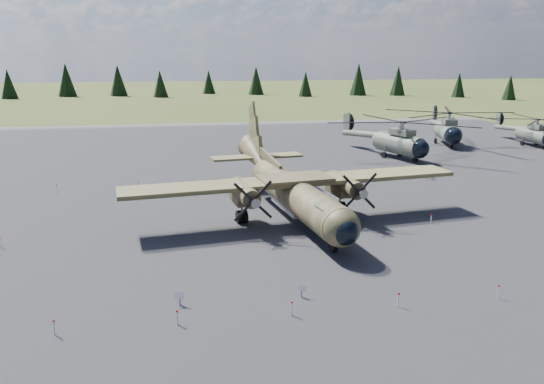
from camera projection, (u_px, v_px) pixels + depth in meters
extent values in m
plane|color=brown|center=(230.00, 235.00, 40.80)|extent=(500.00, 500.00, 0.00)
cube|color=#5C5B60|center=(220.00, 201.00, 50.34)|extent=(120.00, 120.00, 0.04)
cylinder|color=#333C20|center=(296.00, 195.00, 43.65)|extent=(5.03, 17.84, 2.74)
sphere|color=#333C20|center=(341.00, 228.00, 35.50)|extent=(3.02, 3.02, 2.69)
sphere|color=black|center=(344.00, 231.00, 35.02)|extent=(2.22, 2.22, 1.97)
cube|color=black|center=(332.00, 211.00, 36.77)|extent=(2.15, 1.81, 0.54)
cone|color=#333C20|center=(258.00, 158.00, 54.07)|extent=(3.55, 7.03, 4.12)
cube|color=#A4A8AA|center=(292.00, 205.00, 44.84)|extent=(2.61, 6.07, 0.49)
cube|color=#313B1F|center=(294.00, 181.00, 43.82)|extent=(28.60, 7.02, 0.34)
cube|color=#333C20|center=(295.00, 178.00, 43.77)|extent=(6.29, 4.27, 0.34)
cylinder|color=#333C20|center=(244.00, 192.00, 42.42)|extent=(2.12, 5.24, 1.47)
cube|color=#333C20|center=(242.00, 197.00, 43.30)|extent=(1.89, 3.49, 0.78)
cone|color=gray|center=(254.00, 202.00, 39.47)|extent=(0.85, 0.97, 0.74)
cylinder|color=black|center=(242.00, 217.00, 43.72)|extent=(1.00, 1.18, 1.08)
cylinder|color=#333C20|center=(344.00, 184.00, 44.95)|extent=(2.12, 5.24, 1.47)
cube|color=#333C20|center=(340.00, 189.00, 45.84)|extent=(1.89, 3.49, 0.78)
cone|color=gray|center=(361.00, 193.00, 42.01)|extent=(0.85, 0.97, 0.74)
cylinder|color=black|center=(340.00, 208.00, 46.25)|extent=(1.00, 1.18, 1.08)
cube|color=#333C20|center=(269.00, 159.00, 50.49)|extent=(1.24, 7.37, 1.64)
cube|color=#313B1F|center=(257.00, 157.00, 54.52)|extent=(9.60, 3.37, 0.22)
cylinder|color=gray|center=(333.00, 236.00, 36.84)|extent=(0.15, 0.15, 0.88)
cylinder|color=black|center=(333.00, 246.00, 37.02)|extent=(0.46, 0.95, 0.92)
cylinder|color=slate|center=(399.00, 144.00, 70.47)|extent=(4.97, 8.05, 2.64)
sphere|color=black|center=(420.00, 149.00, 67.25)|extent=(3.09, 3.09, 2.43)
sphere|color=slate|center=(381.00, 140.00, 73.69)|extent=(3.09, 3.09, 2.43)
cube|color=slate|center=(402.00, 132.00, 69.68)|extent=(2.80, 3.78, 0.79)
cylinder|color=gray|center=(403.00, 126.00, 69.48)|extent=(0.48, 0.48, 1.06)
cylinder|color=slate|center=(363.00, 134.00, 76.97)|extent=(3.78, 8.82, 1.51)
cube|color=slate|center=(347.00, 122.00, 80.00)|extent=(0.70, 1.47, 2.54)
cylinder|color=black|center=(349.00, 122.00, 80.17)|extent=(0.95, 2.62, 2.75)
cylinder|color=black|center=(415.00, 160.00, 68.16)|extent=(0.51, 0.78, 0.72)
cylinder|color=black|center=(384.00, 155.00, 71.26)|extent=(0.57, 0.90, 0.85)
cylinder|color=gray|center=(384.00, 151.00, 71.12)|extent=(0.19, 0.19, 1.53)
cylinder|color=black|center=(400.00, 153.00, 72.59)|extent=(0.57, 0.90, 0.85)
cylinder|color=gray|center=(400.00, 149.00, 72.45)|extent=(0.19, 0.19, 1.53)
cylinder|color=slate|center=(448.00, 132.00, 81.25)|extent=(4.64, 8.15, 2.68)
sphere|color=black|center=(453.00, 136.00, 77.55)|extent=(3.03, 3.03, 2.46)
sphere|color=slate|center=(442.00, 129.00, 84.97)|extent=(3.03, 3.03, 2.46)
cube|color=slate|center=(449.00, 121.00, 80.41)|extent=(2.67, 3.79, 0.80)
cylinder|color=gray|center=(450.00, 116.00, 80.21)|extent=(0.47, 0.47, 1.07)
cylinder|color=slate|center=(437.00, 123.00, 88.74)|extent=(3.31, 9.05, 1.53)
cube|color=slate|center=(433.00, 113.00, 92.27)|extent=(0.63, 1.51, 2.57)
cylinder|color=black|center=(436.00, 113.00, 92.24)|extent=(0.81, 2.70, 2.79)
cylinder|color=black|center=(451.00, 146.00, 78.54)|extent=(0.48, 0.78, 0.73)
cylinder|color=black|center=(436.00, 141.00, 83.02)|extent=(0.54, 0.91, 0.86)
cylinder|color=gray|center=(436.00, 137.00, 82.88)|extent=(0.18, 0.18, 1.55)
cylinder|color=black|center=(454.00, 141.00, 82.74)|extent=(0.54, 0.91, 0.86)
cylinder|color=gray|center=(455.00, 137.00, 82.60)|extent=(0.18, 0.18, 1.55)
cylinder|color=slate|center=(535.00, 136.00, 80.02)|extent=(2.24, 6.41, 2.22)
sphere|color=slate|center=(522.00, 133.00, 83.08)|extent=(2.05, 2.05, 2.05)
cube|color=slate|center=(537.00, 127.00, 79.32)|extent=(1.52, 2.85, 0.67)
cylinder|color=gray|center=(538.00, 122.00, 79.15)|extent=(0.32, 0.32, 0.89)
cylinder|color=slate|center=(509.00, 128.00, 86.18)|extent=(0.77, 7.60, 1.27)
cube|color=slate|center=(498.00, 119.00, 89.09)|extent=(0.20, 1.25, 2.14)
cylinder|color=black|center=(500.00, 119.00, 89.14)|extent=(0.06, 2.31, 2.31)
cylinder|color=black|center=(522.00, 143.00, 81.17)|extent=(0.27, 0.71, 0.71)
cylinder|color=gray|center=(522.00, 140.00, 81.05)|extent=(0.12, 0.12, 1.29)
cylinder|color=black|center=(536.00, 143.00, 81.56)|extent=(0.27, 0.71, 0.71)
cylinder|color=gray|center=(537.00, 140.00, 81.44)|extent=(0.12, 0.12, 1.29)
cube|color=gray|center=(180.00, 300.00, 29.34)|extent=(0.11, 0.11, 0.62)
cube|color=white|center=(180.00, 296.00, 29.21)|extent=(0.53, 0.33, 0.35)
cube|color=gray|center=(302.00, 293.00, 30.33)|extent=(0.10, 0.10, 0.58)
cube|color=white|center=(302.00, 289.00, 30.21)|extent=(0.50, 0.31, 0.33)
cylinder|color=white|center=(54.00, 328.00, 26.18)|extent=(0.07, 0.07, 0.80)
cylinder|color=red|center=(53.00, 321.00, 26.08)|extent=(0.12, 0.12, 0.10)
cylinder|color=white|center=(177.00, 318.00, 27.16)|extent=(0.07, 0.07, 0.80)
cylinder|color=red|center=(177.00, 311.00, 27.06)|extent=(0.12, 0.12, 0.10)
cylinder|color=white|center=(292.00, 309.00, 28.15)|extent=(0.07, 0.07, 0.80)
cylinder|color=red|center=(292.00, 302.00, 28.05)|extent=(0.12, 0.12, 0.10)
cylinder|color=white|center=(398.00, 300.00, 29.13)|extent=(0.07, 0.07, 0.80)
cylinder|color=red|center=(399.00, 294.00, 29.03)|extent=(0.12, 0.12, 0.10)
cylinder|color=white|center=(498.00, 292.00, 30.12)|extent=(0.07, 0.07, 0.80)
cylinder|color=red|center=(499.00, 286.00, 30.02)|extent=(0.12, 0.12, 0.10)
cylinder|color=white|center=(57.00, 189.00, 53.34)|extent=(0.07, 0.07, 0.80)
cylinder|color=red|center=(56.00, 185.00, 53.24)|extent=(0.12, 0.12, 0.10)
cylinder|color=white|center=(138.00, 186.00, 54.65)|extent=(0.07, 0.07, 0.80)
cylinder|color=red|center=(138.00, 182.00, 54.55)|extent=(0.12, 0.12, 0.10)
cylinder|color=white|center=(216.00, 183.00, 55.96)|extent=(0.07, 0.07, 0.80)
cylinder|color=red|center=(216.00, 179.00, 55.86)|extent=(0.12, 0.12, 0.10)
cylinder|color=white|center=(290.00, 180.00, 57.28)|extent=(0.07, 0.07, 0.80)
cylinder|color=red|center=(290.00, 176.00, 57.17)|extent=(0.12, 0.12, 0.10)
cylinder|color=white|center=(361.00, 177.00, 58.59)|extent=(0.07, 0.07, 0.80)
cylinder|color=red|center=(361.00, 173.00, 58.49)|extent=(0.12, 0.12, 0.10)
cylinder|color=white|center=(1.00, 243.00, 37.99)|extent=(0.07, 0.07, 0.80)
cylinder|color=red|center=(0.00, 238.00, 37.89)|extent=(0.12, 0.12, 0.10)
cylinder|color=white|center=(431.00, 220.00, 43.41)|extent=(0.07, 0.07, 0.80)
cylinder|color=red|center=(431.00, 215.00, 43.31)|extent=(0.12, 0.12, 0.10)
cone|color=black|center=(510.00, 87.00, 163.22)|extent=(4.28, 4.28, 7.64)
cone|color=black|center=(459.00, 85.00, 173.70)|extent=(4.47, 4.47, 7.99)
cone|color=black|center=(398.00, 81.00, 181.30)|extent=(5.56, 5.56, 9.92)
cone|color=black|center=(358.00, 79.00, 181.72)|extent=(6.04, 6.04, 10.79)
cone|color=black|center=(305.00, 84.00, 176.44)|extent=(4.62, 4.62, 8.25)
cone|color=black|center=(256.00, 80.00, 184.91)|extent=(5.43, 5.43, 9.69)
cone|color=black|center=(209.00, 82.00, 189.32)|extent=(4.61, 4.61, 8.24)
cone|color=black|center=(160.00, 84.00, 173.07)|extent=(4.88, 4.88, 8.71)
cone|color=black|center=(118.00, 80.00, 178.60)|extent=(5.82, 5.82, 10.40)
cone|color=black|center=(66.00, 80.00, 175.90)|extent=(6.13, 6.13, 10.95)
cone|color=black|center=(8.00, 84.00, 167.26)|extent=(5.18, 5.18, 9.24)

